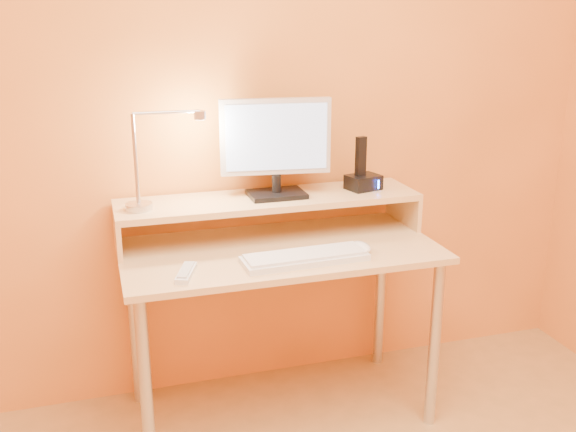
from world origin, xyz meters
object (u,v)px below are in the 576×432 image
object	(u,v)px
monitor_panel	(276,137)
lamp_base	(139,207)
remote_control	(186,273)
keyboard	(305,258)
mouse	(361,247)
phone_dock	(363,182)

from	to	relation	value
monitor_panel	lamp_base	size ratio (longest dim) A/B	4.32
lamp_base	remote_control	distance (m)	0.36
monitor_panel	keyboard	xyz separation A→B (m)	(0.01, -0.33, -0.39)
keyboard	monitor_panel	bearing A→B (deg)	90.22
lamp_base	keyboard	world-z (taller)	lamp_base
lamp_base	mouse	bearing A→B (deg)	-17.73
monitor_panel	mouse	distance (m)	0.54
phone_dock	remote_control	world-z (taller)	phone_dock
keyboard	mouse	distance (m)	0.24
lamp_base	phone_dock	xyz separation A→B (m)	(0.91, 0.03, 0.02)
remote_control	lamp_base	bearing A→B (deg)	132.78
monitor_panel	remote_control	world-z (taller)	monitor_panel
mouse	monitor_panel	bearing A→B (deg)	125.41
keyboard	phone_dock	bearing A→B (deg)	39.27
lamp_base	mouse	size ratio (longest dim) A/B	0.96
monitor_panel	lamp_base	distance (m)	0.58
monitor_panel	remote_control	bearing A→B (deg)	-133.63
phone_dock	mouse	world-z (taller)	phone_dock
monitor_panel	phone_dock	size ratio (longest dim) A/B	3.32
keyboard	remote_control	world-z (taller)	keyboard
remote_control	phone_dock	bearing A→B (deg)	42.53
monitor_panel	lamp_base	bearing A→B (deg)	-168.30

